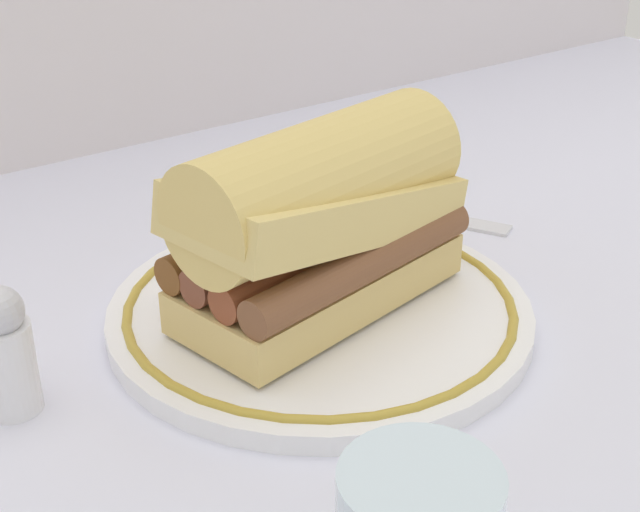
% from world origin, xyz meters
% --- Properties ---
extents(ground_plane, '(1.50, 1.50, 0.00)m').
position_xyz_m(ground_plane, '(0.00, 0.00, 0.00)').
color(ground_plane, silver).
extents(plate, '(0.26, 0.26, 0.01)m').
position_xyz_m(plate, '(-0.01, -0.01, 0.01)').
color(plate, white).
rests_on(plate, ground_plane).
extents(sausage_sandwich, '(0.19, 0.12, 0.11)m').
position_xyz_m(sausage_sandwich, '(-0.01, -0.01, 0.07)').
color(sausage_sandwich, '#DABB6E').
rests_on(sausage_sandwich, plate).
extents(salt_shaker, '(0.03, 0.03, 0.07)m').
position_xyz_m(salt_shaker, '(-0.20, 0.01, 0.04)').
color(salt_shaker, white).
rests_on(salt_shaker, ground_plane).
extents(butter_knife, '(0.08, 0.14, 0.01)m').
position_xyz_m(butter_knife, '(0.13, 0.08, 0.00)').
color(butter_knife, silver).
rests_on(butter_knife, ground_plane).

